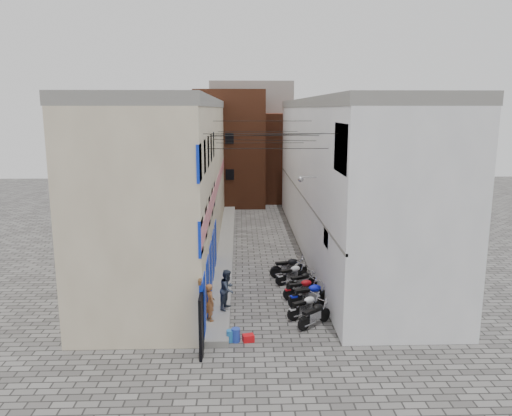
{
  "coord_description": "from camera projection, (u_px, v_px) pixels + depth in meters",
  "views": [
    {
      "loc": [
        -1.16,
        -16.54,
        8.4
      ],
      "look_at": [
        -0.28,
        10.57,
        3.0
      ],
      "focal_mm": 35.0,
      "sensor_mm": 36.0,
      "label": 1
    }
  ],
  "objects": [
    {
      "name": "building_far_brick_right",
      "position": [
        284.0,
        157.0,
        46.61
      ],
      "size": [
        5.0,
        6.0,
        8.0
      ],
      "primitive_type": "cube",
      "color": "brown",
      "rests_on": "ground"
    },
    {
      "name": "building_far_concrete",
      "position": [
        251.0,
        138.0,
        50.14
      ],
      "size": [
        8.0,
        5.0,
        11.0
      ],
      "primitive_type": "cube",
      "color": "gray",
      "rests_on": "ground"
    },
    {
      "name": "far_shopfront",
      "position": [
        254.0,
        195.0,
        42.36
      ],
      "size": [
        2.0,
        0.3,
        2.4
      ],
      "primitive_type": "cube",
      "color": "black",
      "rests_on": "ground"
    },
    {
      "name": "person_a",
      "position": [
        210.0,
        302.0,
        19.45
      ],
      "size": [
        0.53,
        0.64,
        1.49
      ],
      "primitive_type": "imported",
      "rotation": [
        0.0,
        0.0,
        1.95
      ],
      "color": "#935B35",
      "rests_on": "plinth"
    },
    {
      "name": "motorcycle_a",
      "position": [
        315.0,
        313.0,
        19.56
      ],
      "size": [
        1.74,
        1.6,
        1.04
      ],
      "primitive_type": null,
      "rotation": [
        0.0,
        0.0,
        -0.87
      ],
      "color": "black",
      "rests_on": "ground"
    },
    {
      "name": "ground",
      "position": [
        273.0,
        347.0,
        17.89
      ],
      "size": [
        90.0,
        90.0,
        0.0
      ],
      "primitive_type": "plane",
      "color": "#504E4C",
      "rests_on": "ground"
    },
    {
      "name": "building_far_brick_left",
      "position": [
        230.0,
        148.0,
        44.3
      ],
      "size": [
        6.0,
        6.0,
        10.0
      ],
      "primitive_type": "cube",
      "color": "brown",
      "rests_on": "ground"
    },
    {
      "name": "building_right",
      "position": [
        342.0,
        175.0,
        29.91
      ],
      "size": [
        5.94,
        26.0,
        9.0
      ],
      "color": "silver",
      "rests_on": "ground"
    },
    {
      "name": "water_jug_far",
      "position": [
        230.0,
        336.0,
        18.29
      ],
      "size": [
        0.36,
        0.36,
        0.44
      ],
      "primitive_type": "cylinder",
      "rotation": [
        0.0,
        0.0,
        0.32
      ],
      "color": "#2677C2",
      "rests_on": "ground"
    },
    {
      "name": "motorcycle_c",
      "position": [
        310.0,
        293.0,
        21.49
      ],
      "size": [
        2.13,
        1.25,
        1.17
      ],
      "primitive_type": null,
      "rotation": [
        0.0,
        0.0,
        -1.25
      ],
      "color": "#0C16C1",
      "rests_on": "ground"
    },
    {
      "name": "motorcycle_b",
      "position": [
        306.0,
        305.0,
        20.38
      ],
      "size": [
        1.82,
        1.39,
        1.03
      ],
      "primitive_type": null,
      "rotation": [
        0.0,
        0.0,
        -1.04
      ],
      "color": "silver",
      "rests_on": "ground"
    },
    {
      "name": "motorcycle_d",
      "position": [
        302.0,
        287.0,
        22.39
      ],
      "size": [
        1.9,
        1.03,
        1.05
      ],
      "primitive_type": null,
      "rotation": [
        0.0,
        0.0,
        -1.3
      ],
      "color": "#990A11",
      "rests_on": "ground"
    },
    {
      "name": "overhead_wires",
      "position": [
        264.0,
        136.0,
        23.99
      ],
      "size": [
        5.8,
        13.02,
        1.32
      ],
      "color": "black",
      "rests_on": "ground"
    },
    {
      "name": "building_left",
      "position": [
        175.0,
        176.0,
        29.55
      ],
      "size": [
        5.1,
        27.0,
        9.0
      ],
      "color": "#BFAE91",
      "rests_on": "ground"
    },
    {
      "name": "motorcycle_f",
      "position": [
        292.0,
        273.0,
        24.33
      ],
      "size": [
        1.89,
        1.37,
        1.06
      ],
      "primitive_type": null,
      "rotation": [
        0.0,
        0.0,
        -1.08
      ],
      "color": "silver",
      "rests_on": "ground"
    },
    {
      "name": "motorcycle_e",
      "position": [
        302.0,
        280.0,
        23.43
      ],
      "size": [
        1.79,
        1.27,
        1.0
      ],
      "primitive_type": null,
      "rotation": [
        0.0,
        0.0,
        -1.1
      ],
      "color": "black",
      "rests_on": "ground"
    },
    {
      "name": "plinth",
      "position": [
        226.0,
        246.0,
        30.54
      ],
      "size": [
        0.9,
        26.0,
        0.25
      ],
      "primitive_type": "cube",
      "color": "gray",
      "rests_on": "ground"
    },
    {
      "name": "red_crate",
      "position": [
        248.0,
        338.0,
        18.33
      ],
      "size": [
        0.46,
        0.38,
        0.26
      ],
      "primitive_type": "cube",
      "rotation": [
        0.0,
        0.0,
        0.21
      ],
      "color": "red",
      "rests_on": "ground"
    },
    {
      "name": "motorcycle_g",
      "position": [
        289.0,
        266.0,
        25.3
      ],
      "size": [
        2.07,
        1.1,
        1.15
      ],
      "primitive_type": null,
      "rotation": [
        0.0,
        0.0,
        -1.32
      ],
      "color": "black",
      "rests_on": "ground"
    },
    {
      "name": "person_b",
      "position": [
        228.0,
        289.0,
        20.59
      ],
      "size": [
        0.9,
        1.0,
        1.67
      ],
      "primitive_type": "imported",
      "rotation": [
        0.0,
        0.0,
        1.17
      ],
      "color": "#2F3847",
      "rests_on": "plinth"
    },
    {
      "name": "water_jug_near",
      "position": [
        236.0,
        335.0,
        18.29
      ],
      "size": [
        0.4,
        0.4,
        0.51
      ],
      "primitive_type": "cylinder",
      "rotation": [
        0.0,
        0.0,
        -0.28
      ],
      "color": "#2441B5",
      "rests_on": "ground"
    }
  ]
}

